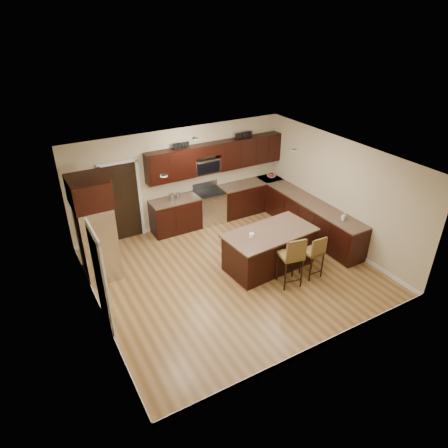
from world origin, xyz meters
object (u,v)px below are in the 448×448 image
island (269,250)px  stool_right (315,252)px  stool_mid (292,256)px  range (209,206)px  refrigerator (95,227)px

island → stool_right: 1.07m
island → stool_mid: stool_mid is taller
island → range: bearing=89.3°
island → stool_right: (0.61, -0.84, 0.23)m
refrigerator → range: bearing=17.2°
range → stool_right: range is taller
island → refrigerator: 3.91m
range → refrigerator: (-3.30, -1.02, 0.74)m
range → refrigerator: 3.53m
stool_mid → stool_right: bearing=11.3°
range → island: 2.64m
range → stool_mid: 3.50m
range → stool_right: 3.56m
island → refrigerator: size_ratio=0.92×
range → stool_right: bearing=-77.2°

